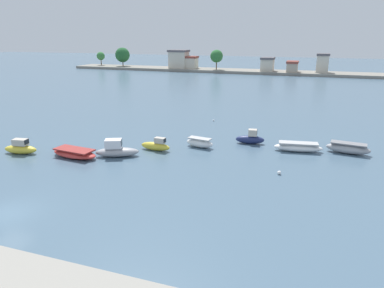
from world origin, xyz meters
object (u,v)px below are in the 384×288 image
(moored_boat_5, at_px, (250,139))
(mooring_buoy_0, at_px, (279,173))
(moored_boat_0, at_px, (21,148))
(moored_boat_6, at_px, (298,147))
(moored_boat_2, at_px, (116,150))
(mooring_buoy_1, at_px, (214,121))
(moored_boat_7, at_px, (348,148))
(moored_boat_1, at_px, (75,153))
(moored_boat_4, at_px, (200,143))
(moored_boat_3, at_px, (156,146))

(moored_boat_5, bearing_deg, mooring_buoy_0, -72.33)
(moored_boat_0, height_order, moored_boat_6, moored_boat_0)
(moored_boat_2, distance_m, moored_boat_5, 16.08)
(moored_boat_5, xyz_separation_m, mooring_buoy_1, (-7.34, 9.68, -0.52))
(moored_boat_2, bearing_deg, mooring_buoy_0, -21.95)
(moored_boat_0, relative_size, moored_boat_7, 0.82)
(moored_boat_1, relative_size, moored_boat_2, 1.17)
(moored_boat_1, height_order, moored_boat_7, moored_boat_7)
(moored_boat_0, xyz_separation_m, moored_boat_7, (34.67, 11.95, -0.05))
(moored_boat_0, distance_m, moored_boat_4, 20.22)
(moored_boat_2, bearing_deg, moored_boat_0, 170.42)
(moored_boat_6, xyz_separation_m, mooring_buoy_1, (-13.02, 10.86, -0.37))
(mooring_buoy_1, bearing_deg, moored_boat_3, -98.92)
(moored_boat_1, bearing_deg, mooring_buoy_0, 11.91)
(moored_boat_0, xyz_separation_m, moored_boat_4, (18.24, 8.72, -0.09))
(moored_boat_0, relative_size, mooring_buoy_1, 15.73)
(moored_boat_4, xyz_separation_m, mooring_buoy_1, (-1.92, 13.04, -0.42))
(moored_boat_4, height_order, mooring_buoy_1, moored_boat_4)
(moored_boat_0, distance_m, moored_boat_1, 6.52)
(moored_boat_7, bearing_deg, moored_boat_5, -173.31)
(moored_boat_1, relative_size, mooring_buoy_0, 15.38)
(moored_boat_4, distance_m, moored_boat_5, 6.38)
(moored_boat_1, distance_m, moored_boat_4, 14.13)
(moored_boat_1, bearing_deg, moored_boat_6, 29.80)
(moored_boat_1, distance_m, mooring_buoy_1, 23.06)
(moored_boat_7, bearing_deg, moored_boat_3, -156.64)
(moored_boat_2, bearing_deg, mooring_buoy_1, 50.11)
(moored_boat_4, height_order, moored_boat_6, moored_boat_4)
(moored_boat_2, xyz_separation_m, moored_boat_4, (7.59, 6.10, -0.16))
(moored_boat_1, xyz_separation_m, mooring_buoy_0, (21.56, 2.14, -0.27))
(mooring_buoy_0, bearing_deg, moored_boat_3, 168.37)
(moored_boat_0, bearing_deg, moored_boat_3, 13.62)
(moored_boat_3, xyz_separation_m, moored_boat_6, (15.49, 4.92, -0.07))
(moored_boat_0, xyz_separation_m, moored_boat_1, (6.46, 0.92, -0.19))
(moored_boat_7, distance_m, mooring_buoy_0, 11.11)
(moored_boat_4, xyz_separation_m, moored_boat_6, (11.10, 2.18, -0.05))
(moored_boat_7, relative_size, mooring_buoy_1, 19.15)
(moored_boat_1, height_order, mooring_buoy_1, moored_boat_1)
(moored_boat_4, xyz_separation_m, moored_boat_7, (16.43, 3.23, 0.04))
(mooring_buoy_0, bearing_deg, moored_boat_4, 149.93)
(moored_boat_2, height_order, moored_boat_4, moored_boat_2)
(moored_boat_0, height_order, mooring_buoy_1, moored_boat_0)
(moored_boat_0, bearing_deg, mooring_buoy_1, 43.40)
(moored_boat_2, relative_size, moored_boat_4, 1.38)
(moored_boat_3, xyz_separation_m, mooring_buoy_0, (14.18, -2.92, -0.39))
(moored_boat_5, height_order, mooring_buoy_1, moored_boat_5)
(moored_boat_0, bearing_deg, moored_boat_6, 10.65)
(moored_boat_1, xyz_separation_m, moored_boat_5, (17.21, 11.16, 0.19))
(moored_boat_7, xyz_separation_m, mooring_buoy_1, (-18.35, 9.81, -0.46))
(moored_boat_1, relative_size, moored_boat_3, 1.55)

